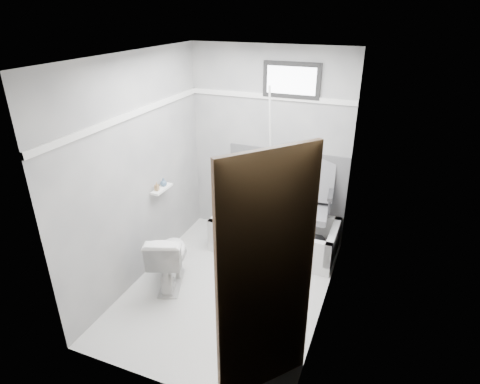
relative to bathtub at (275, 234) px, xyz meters
The scene contains 19 objects.
floor 0.98m from the bathtub, 103.89° to the right, with size 2.60×2.60×0.00m, color white.
ceiling 2.39m from the bathtub, 103.89° to the right, with size 2.60×2.60×0.00m, color silver.
wall_back 1.08m from the bathtub, 121.87° to the left, with size 2.00×0.02×2.40m, color slate.
wall_front 2.45m from the bathtub, 95.89° to the right, with size 2.00×0.02×2.40m, color slate.
wall_left 1.83m from the bathtub, 142.91° to the right, with size 0.02×2.60×2.40m, color slate.
wall_right 1.56m from the bathtub, 50.38° to the right, with size 0.02×2.60×2.40m, color slate.
bathtub is the anchor object (origin of this frame).
office_chair 0.56m from the bathtub, ahead, with size 0.60×0.60×1.04m, color slate, non-canonical shape.
toilet 1.38m from the bathtub, 128.33° to the right, with size 0.38×0.67×0.66m, color white.
door 2.46m from the bathtub, 71.25° to the right, with size 0.78×0.78×2.00m, color #53301E, non-canonical shape.
window 1.84m from the bathtub, 86.78° to the left, with size 0.66×0.04×0.40m, color black, non-canonical shape.
backerboard 0.69m from the bathtub, 86.82° to the left, with size 1.50×0.02×0.78m, color #4C4C4F.
trim_back 1.67m from the bathtub, 122.79° to the left, with size 2.00×0.02×0.06m, color white.
trim_left 2.22m from the bathtub, 142.61° to the right, with size 0.02×2.60×0.06m, color white.
pole 0.86m from the bathtub, 132.66° to the left, with size 0.02×0.02×1.95m, color silver.
shelf 1.49m from the bathtub, 151.44° to the right, with size 0.10×0.32×0.03m, color white.
soap_bottle_a 1.56m from the bathtub, 148.70° to the right, with size 0.04×0.04×0.10m, color #9A774D.
soap_bottle_b 1.50m from the bathtub, 153.97° to the right, with size 0.08×0.08×0.10m, color #496786.
faucet 0.65m from the bathtub, 141.67° to the left, with size 0.26×0.10×0.16m, color silver, non-canonical shape.
Camera 1 is at (1.41, -3.19, 2.78)m, focal length 30.00 mm.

